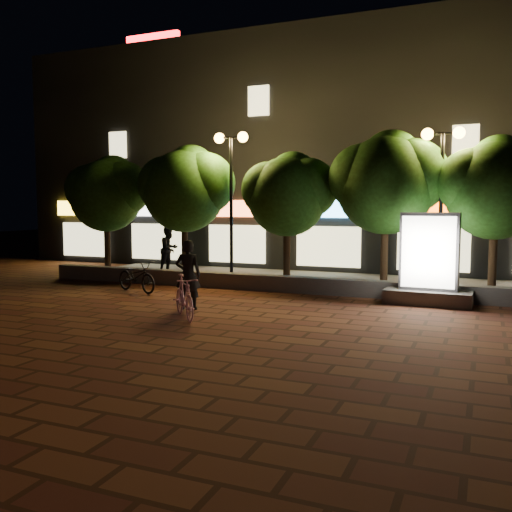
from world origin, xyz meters
The scene contains 16 objects.
ground centered at (0.00, 0.00, 0.00)m, with size 80.00×80.00×0.00m, color brown.
retaining_wall centered at (0.00, 4.00, 0.25)m, with size 16.00×0.45×0.50m, color slate.
sidewalk centered at (0.00, 6.50, 0.04)m, with size 16.00×5.00×0.08m, color slate.
building_block centered at (-0.01, 12.99, 5.00)m, with size 28.00×8.12×11.30m.
tree_far_left centered at (-6.95, 5.46, 3.29)m, with size 3.36×2.80×4.63m.
tree_left centered at (-3.45, 5.46, 3.44)m, with size 3.60×3.00×4.89m.
tree_mid centered at (0.55, 5.46, 3.22)m, with size 3.24×2.70×4.50m.
tree_right centered at (3.86, 5.46, 3.57)m, with size 3.72×3.10×5.07m.
tree_far_right centered at (7.05, 5.46, 3.37)m, with size 3.48×2.90×4.76m.
street_lamp_left centered at (-1.50, 5.20, 4.03)m, with size 1.26×0.36×5.18m.
street_lamp_right centered at (5.50, 5.20, 3.89)m, with size 1.26×0.36×4.98m.
ad_kiosk centered at (5.36, 3.50, 1.03)m, with size 2.39×1.26×2.54m.
scooter_pink centered at (0.11, -0.92, 0.53)m, with size 0.50×1.77×1.06m, color pink.
rider centered at (-0.42, 0.19, 0.92)m, with size 0.67×0.44×1.84m, color black.
scooter_parked centered at (-3.39, 2.15, 0.50)m, with size 0.66×1.91×1.00m, color black.
pedestrian centered at (-4.85, 6.51, 1.01)m, with size 0.90×0.70×1.85m, color black.
Camera 1 is at (6.78, -12.47, 2.75)m, focal length 38.91 mm.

